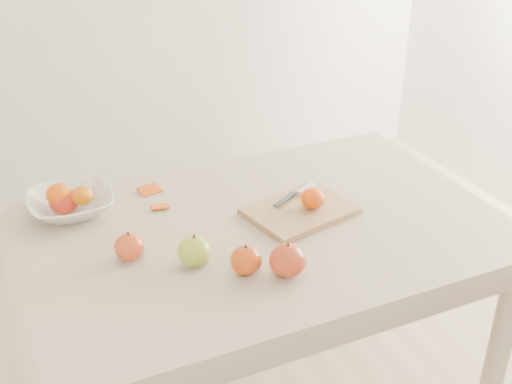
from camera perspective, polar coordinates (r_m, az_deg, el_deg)
name	(u,v)px	position (r m, az deg, el deg)	size (l,w,h in m)	color
table	(264,257)	(1.69, 0.71, -5.78)	(1.20, 0.80, 0.75)	#C7B697
cutting_board	(300,211)	(1.68, 3.94, -1.69)	(0.27, 0.20, 0.02)	tan
board_tangerine	(313,198)	(1.67, 5.05, -0.55)	(0.06, 0.06, 0.05)	#E44008
fruit_bowl	(71,204)	(1.75, -16.13, -0.99)	(0.22, 0.22, 0.05)	white
bowl_tangerine_near	(59,194)	(1.74, -17.12, -0.20)	(0.07, 0.07, 0.06)	#DE4B07
bowl_tangerine_far	(82,196)	(1.73, -15.18, -0.30)	(0.06, 0.06, 0.05)	#CD6007
orange_peel_a	(150,191)	(1.82, -9.41, 0.08)	(0.06, 0.04, 0.00)	#C64A0D
orange_peel_b	(160,207)	(1.73, -8.53, -1.36)	(0.04, 0.04, 0.00)	#DF4D0F
paring_knife	(303,191)	(1.75, 4.23, 0.12)	(0.16, 0.08, 0.01)	white
apple_green	(195,251)	(1.48, -5.48, -5.26)	(0.08, 0.08, 0.07)	olive
apple_red_c	(246,260)	(1.44, -0.90, -6.09)	(0.07, 0.07, 0.07)	#9E1B08
apple_red_a	(64,201)	(1.75, -16.70, -0.77)	(0.08, 0.08, 0.07)	#930A0B
apple_red_e	(288,260)	(1.44, 2.83, -6.09)	(0.08, 0.08, 0.08)	maroon
apple_red_d	(130,247)	(1.52, -11.18, -4.78)	(0.07, 0.07, 0.06)	#A81B0A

